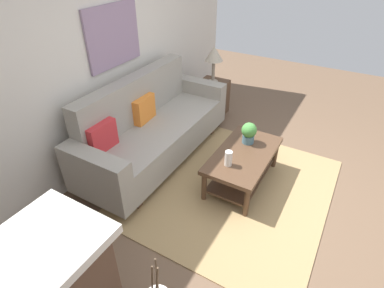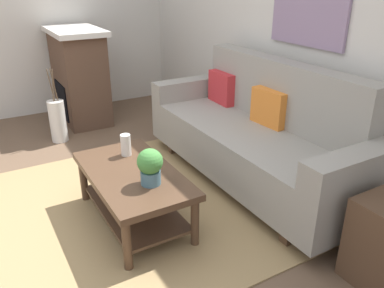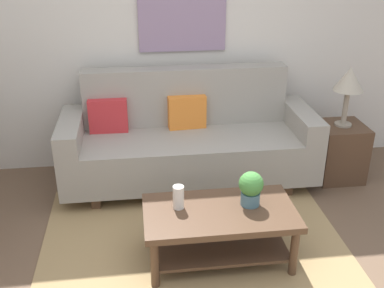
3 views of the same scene
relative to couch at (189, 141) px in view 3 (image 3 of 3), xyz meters
name	(u,v)px [view 3 (image 3 of 3)]	position (x,y,z in m)	size (l,w,h in m)	color
wall_back	(173,33)	(-0.09, 0.54, 0.92)	(5.70, 0.10, 2.70)	silver
area_rug	(196,254)	(-0.09, -1.16, -0.43)	(2.37, 2.16, 0.01)	#A38456
couch	(189,141)	(0.00, 0.00, 0.00)	(2.36, 0.84, 1.08)	gray
throw_pillow_crimson	(108,116)	(-0.75, 0.12, 0.25)	(0.36, 0.12, 0.32)	red
throw_pillow_orange	(187,112)	(0.00, 0.12, 0.25)	(0.36, 0.12, 0.32)	orange
coffee_table	(219,223)	(0.08, -1.22, -0.12)	(1.10, 0.60, 0.43)	#513826
tabletop_vase	(178,197)	(-0.22, -1.15, 0.09)	(0.08, 0.08, 0.18)	white
potted_plant_tabletop	(251,188)	(0.31, -1.18, 0.14)	(0.18, 0.18, 0.26)	slate
side_table	(339,151)	(1.48, -0.11, -0.15)	(0.44, 0.44, 0.56)	#513826
table_lamp	(349,82)	(1.48, -0.11, 0.56)	(0.28, 0.28, 0.57)	gray
framed_painting	(182,15)	(0.00, 0.47, 1.11)	(0.84, 0.03, 0.69)	gray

